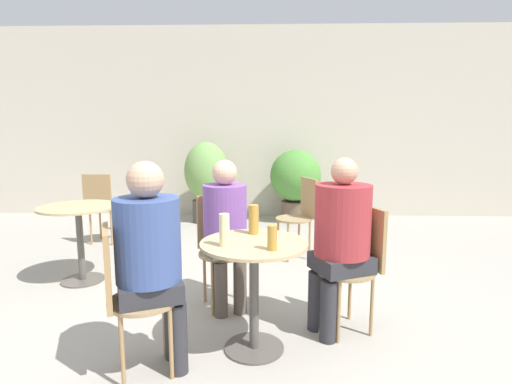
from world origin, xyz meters
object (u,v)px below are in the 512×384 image
at_px(cafe_table_near, 254,270).
at_px(cafe_table_far, 79,225).
at_px(seated_person_1, 226,222).
at_px(beer_glass_1, 254,219).
at_px(bistro_chair_2, 126,288).
at_px(potted_plant_1, 295,180).
at_px(bistro_chair_5, 302,210).
at_px(beer_glass_2, 224,230).
at_px(potted_plant_0, 206,177).
at_px(bistro_chair_0, 358,257).
at_px(seated_person_0, 340,233).
at_px(seated_person_2, 151,251).
at_px(bistro_chair_4, 145,195).
at_px(bistro_chair_3, 101,202).
at_px(bistro_chair_1, 221,240).
at_px(beer_glass_0, 272,238).

relative_size(cafe_table_near, cafe_table_far, 1.00).
relative_size(seated_person_1, beer_glass_1, 6.00).
height_order(bistro_chair_2, potted_plant_1, potted_plant_1).
xyz_separation_m(bistro_chair_2, bistro_chair_5, (1.16, 2.20, 0.00)).
height_order(beer_glass_2, potted_plant_0, potted_plant_0).
bearing_deg(bistro_chair_0, bistro_chair_5, 166.50).
relative_size(cafe_table_far, bistro_chair_5, 0.81).
relative_size(bistro_chair_0, beer_glass_1, 4.46).
xyz_separation_m(seated_person_0, seated_person_1, (-0.81, 0.34, -0.02)).
xyz_separation_m(bistro_chair_2, seated_person_2, (0.14, 0.06, 0.20)).
xyz_separation_m(bistro_chair_4, potted_plant_0, (0.74, 0.68, 0.16)).
bearing_deg(seated_person_0, beer_glass_2, -88.65).
height_order(bistro_chair_3, seated_person_1, seated_person_1).
xyz_separation_m(seated_person_1, beer_glass_1, (0.23, -0.38, 0.11)).
bearing_deg(bistro_chair_1, seated_person_1, -90.00).
distance_m(bistro_chair_1, beer_glass_1, 0.65).
height_order(bistro_chair_2, beer_glass_1, beer_glass_1).
height_order(cafe_table_near, potted_plant_1, potted_plant_1).
distance_m(cafe_table_far, seated_person_2, 1.74).
relative_size(bistro_chair_5, potted_plant_1, 0.80).
distance_m(bistro_chair_1, bistro_chair_2, 1.08).
bearing_deg(bistro_chair_2, bistro_chair_0, -90.00).
bearing_deg(beer_glass_0, beer_glass_2, 166.19).
height_order(cafe_table_far, beer_glass_2, beer_glass_2).
bearing_deg(cafe_table_near, potted_plant_0, 103.35).
distance_m(bistro_chair_2, beer_glass_1, 0.90).
bearing_deg(beer_glass_1, seated_person_2, -142.47).
bearing_deg(potted_plant_0, bistro_chair_4, -137.23).
bearing_deg(potted_plant_0, beer_glass_0, -75.61).
distance_m(cafe_table_near, beer_glass_1, 0.34).
bearing_deg(bistro_chair_3, seated_person_1, 136.21).
height_order(cafe_table_near, bistro_chair_4, bistro_chair_4).
relative_size(bistro_chair_2, bistro_chair_3, 1.00).
distance_m(seated_person_1, potted_plant_1, 3.17).
bearing_deg(bistro_chair_1, cafe_table_near, -90.00).
relative_size(bistro_chair_4, beer_glass_1, 4.46).
height_order(beer_glass_0, potted_plant_0, potted_plant_0).
relative_size(bistro_chair_2, seated_person_0, 0.72).
relative_size(seated_person_1, beer_glass_0, 8.06).
bearing_deg(beer_glass_2, potted_plant_0, 100.43).
relative_size(bistro_chair_1, beer_glass_2, 4.45).
bearing_deg(bistro_chair_1, bistro_chair_3, 113.24).
bearing_deg(seated_person_2, beer_glass_0, -106.20).
bearing_deg(bistro_chair_5, cafe_table_near, -35.42).
height_order(bistro_chair_0, beer_glass_2, beer_glass_2).
distance_m(bistro_chair_4, seated_person_1, 2.68).
height_order(bistro_chair_4, beer_glass_1, beer_glass_1).
relative_size(cafe_table_far, bistro_chair_3, 0.81).
relative_size(bistro_chair_4, seated_person_1, 0.74).
distance_m(seated_person_1, seated_person_2, 0.88).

